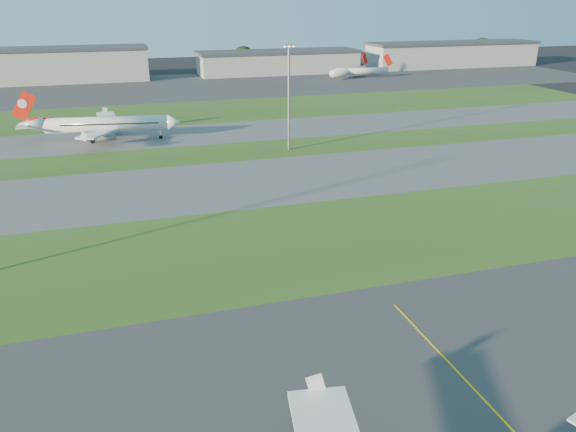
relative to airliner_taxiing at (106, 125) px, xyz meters
name	(u,v)px	position (x,y,z in m)	size (l,w,h in m)	color
grass_strip_a	(302,242)	(29.33, -79.80, -4.36)	(300.00, 34.00, 0.01)	#304E1A
taxiway_a	(253,181)	(29.33, -46.80, -4.36)	(300.00, 32.00, 0.01)	#515154
grass_strip_b	(230,152)	(29.33, -21.80, -4.36)	(300.00, 18.00, 0.01)	#304E1A
taxiway_b	(214,133)	(29.33, 0.20, -4.36)	(300.00, 26.00, 0.01)	#515154
grass_strip_c	(197,112)	(29.33, 33.20, -4.36)	(300.00, 40.00, 0.01)	#304E1A
apron_far	(176,86)	(29.33, 93.20, -4.36)	(400.00, 80.00, 0.01)	#333335
airliner_taxiing	(106,125)	(0.00, 0.00, 0.00)	(39.68, 33.43, 12.43)	silver
mini_jet_near	(349,71)	(111.34, 96.16, -1.08)	(25.38, 16.26, 9.48)	silver
mini_jet_far	(362,71)	(117.56, 94.79, -1.08)	(28.63, 5.57, 9.48)	silver
light_mast_centre	(289,91)	(44.33, -23.80, 10.45)	(3.20, 0.70, 25.80)	gray
hangar_west	(68,64)	(-15.67, 123.20, 3.27)	(71.40, 23.00, 15.20)	#94969B
hangar_east	(279,62)	(84.33, 123.20, 1.27)	(81.60, 23.00, 11.20)	#94969B
hangar_far_east	(452,54)	(184.33, 123.20, 2.27)	(96.90, 23.00, 13.20)	#94969B
tree_mid_west	(124,64)	(9.33, 134.20, 1.47)	(9.90, 9.90, 10.80)	black
tree_mid_east	(243,58)	(69.33, 137.20, 2.45)	(11.55, 11.55, 12.60)	black
tree_east	(377,55)	(144.33, 135.20, 1.80)	(10.45, 10.45, 11.40)	black
tree_far_east	(482,49)	(214.33, 139.20, 3.10)	(12.65, 12.65, 13.80)	black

